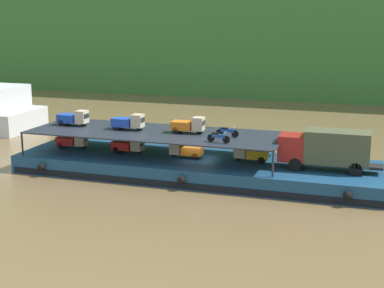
{
  "coord_description": "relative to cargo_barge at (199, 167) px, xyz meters",
  "views": [
    {
      "loc": [
        14.21,
        -44.5,
        13.31
      ],
      "look_at": [
        -0.58,
        0.0,
        2.7
      ],
      "focal_mm": 54.6,
      "sensor_mm": 36.0,
      "label": 1
    }
  ],
  "objects": [
    {
      "name": "motorcycle_upper_port",
      "position": [
        2.29,
        -2.19,
        3.18
      ],
      "size": [
        1.89,
        0.55,
        0.87
      ],
      "color": "black",
      "rests_on": "cargo_rack"
    },
    {
      "name": "motorcycle_upper_centre",
      "position": [
        2.39,
        0.02,
        3.18
      ],
      "size": [
        1.9,
        0.55,
        0.87
      ],
      "color": "black",
      "rests_on": "cargo_rack"
    },
    {
      "name": "mini_truck_lower_aft",
      "position": [
        -6.33,
        0.08,
        1.44
      ],
      "size": [
        2.76,
        1.24,
        1.38
      ],
      "color": "red",
      "rests_on": "cargo_barge"
    },
    {
      "name": "ground_plane",
      "position": [
        0.0,
        0.02,
        -0.75
      ],
      "size": [
        400.0,
        400.0,
        0.0
      ],
      "primitive_type": "plane",
      "color": "brown"
    },
    {
      "name": "mini_truck_lower_fore",
      "position": [
        4.25,
        0.55,
        1.44
      ],
      "size": [
        2.77,
        1.24,
        1.38
      ],
      "color": "gold",
      "rests_on": "cargo_barge"
    },
    {
      "name": "mini_truck_lower_mid",
      "position": [
        -1.14,
        0.04,
        1.44
      ],
      "size": [
        2.77,
        1.25,
        1.38
      ],
      "color": "orange",
      "rests_on": "cargo_barge"
    },
    {
      "name": "mini_truck_lower_stern",
      "position": [
        -11.83,
        0.22,
        1.44
      ],
      "size": [
        2.79,
        1.29,
        1.38
      ],
      "color": "red",
      "rests_on": "cargo_barge"
    },
    {
      "name": "mini_truck_upper_fore",
      "position": [
        -1.02,
        0.43,
        3.44
      ],
      "size": [
        2.78,
        1.27,
        1.38
      ],
      "color": "orange",
      "rests_on": "cargo_rack"
    },
    {
      "name": "cargo_rack",
      "position": [
        -3.8,
        0.02,
        2.69
      ],
      "size": [
        21.45,
        7.39,
        2.0
      ],
      "color": "#232833",
      "rests_on": "cargo_barge"
    },
    {
      "name": "mini_truck_upper_mid",
      "position": [
        -6.32,
        0.17,
        3.44
      ],
      "size": [
        2.74,
        1.2,
        1.38
      ],
      "color": "#1E47B7",
      "rests_on": "cargo_rack"
    },
    {
      "name": "covered_lorry",
      "position": [
        10.34,
        -0.28,
        2.45
      ],
      "size": [
        7.87,
        2.35,
        3.1
      ],
      "color": "maroon",
      "rests_on": "cargo_barge"
    },
    {
      "name": "cargo_barge",
      "position": [
        0.0,
        0.0,
        0.0
      ],
      "size": [
        30.65,
        8.7,
        1.5
      ],
      "color": "navy",
      "rests_on": "ground"
    },
    {
      "name": "mini_truck_upper_stern",
      "position": [
        -11.76,
        0.42,
        3.44
      ],
      "size": [
        2.76,
        1.23,
        1.38
      ],
      "color": "#1E47B7",
      "rests_on": "cargo_rack"
    }
  ]
}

